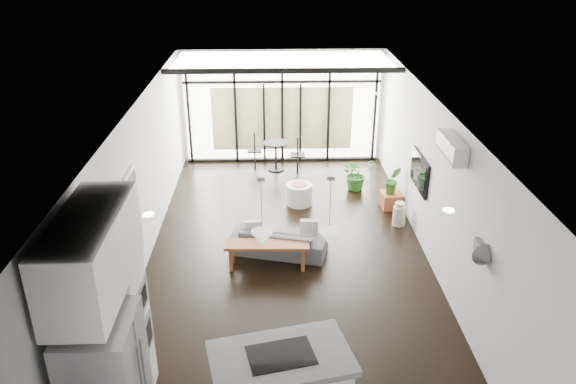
{
  "coord_description": "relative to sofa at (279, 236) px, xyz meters",
  "views": [
    {
      "loc": [
        -0.27,
        -8.48,
        5.33
      ],
      "look_at": [
        0.0,
        0.3,
        1.25
      ],
      "focal_mm": 35.0,
      "sensor_mm": 36.0,
      "label": 1
    }
  ],
  "objects": [
    {
      "name": "floor",
      "position": [
        0.16,
        -0.39,
        -0.34
      ],
      "size": [
        5.0,
        10.0,
        0.0
      ],
      "primitive_type": "cube",
      "color": "black",
      "rests_on": "ground"
    },
    {
      "name": "ceiling",
      "position": [
        0.16,
        -0.39,
        2.46
      ],
      "size": [
        5.0,
        10.0,
        0.0
      ],
      "primitive_type": "cube",
      "color": "white",
      "rests_on": "ground"
    },
    {
      "name": "wall_left",
      "position": [
        -2.34,
        -0.39,
        1.06
      ],
      "size": [
        0.02,
        10.0,
        2.8
      ],
      "primitive_type": "cube",
      "color": "silver",
      "rests_on": "ground"
    },
    {
      "name": "wall_right",
      "position": [
        2.66,
        -0.39,
        1.06
      ],
      "size": [
        0.02,
        10.0,
        2.8
      ],
      "primitive_type": "cube",
      "color": "silver",
      "rests_on": "ground"
    },
    {
      "name": "wall_back",
      "position": [
        0.16,
        4.61,
        1.06
      ],
      "size": [
        5.0,
        0.02,
        2.8
      ],
      "primitive_type": "cube",
      "color": "silver",
      "rests_on": "ground"
    },
    {
      "name": "glazing",
      "position": [
        0.16,
        4.49,
        1.06
      ],
      "size": [
        5.0,
        0.2,
        2.8
      ],
      "primitive_type": "cube",
      "color": "black",
      "rests_on": "ground"
    },
    {
      "name": "skylight",
      "position": [
        0.16,
        3.61,
        2.43
      ],
      "size": [
        4.7,
        1.9,
        0.06
      ],
      "primitive_type": "cube",
      "color": "white",
      "rests_on": "ceiling"
    },
    {
      "name": "neighbour_building",
      "position": [
        0.16,
        4.56,
        0.76
      ],
      "size": [
        3.5,
        0.02,
        1.6
      ],
      "primitive_type": "cube",
      "color": "beige",
      "rests_on": "ground"
    },
    {
      "name": "cooktop",
      "position": [
        -0.03,
        -3.79,
        0.56
      ],
      "size": [
        0.85,
        0.66,
        0.01
      ],
      "primitive_type": "cube",
      "rotation": [
        0.0,
        0.0,
        0.23
      ],
      "color": "black",
      "rests_on": "island"
    },
    {
      "name": "appliance_column",
      "position": [
        -2.0,
        -3.44,
        1.0
      ],
      "size": [
        0.69,
        0.72,
        2.67
      ],
      "primitive_type": "cube",
      "color": "white",
      "rests_on": "floor"
    },
    {
      "name": "upper_cabinets",
      "position": [
        -1.96,
        -3.89,
        2.01
      ],
      "size": [
        0.62,
        1.75,
        0.86
      ],
      "primitive_type": "cube",
      "color": "white",
      "rests_on": "wall_left"
    },
    {
      "name": "pendant_left",
      "position": [
        -0.24,
        -3.04,
        1.68
      ],
      "size": [
        0.26,
        0.26,
        0.18
      ],
      "primitive_type": "cone",
      "color": "white",
      "rests_on": "ceiling"
    },
    {
      "name": "pendant_right",
      "position": [
        0.56,
        -3.04,
        1.68
      ],
      "size": [
        0.26,
        0.26,
        0.18
      ],
      "primitive_type": "cone",
      "color": "white",
      "rests_on": "ceiling"
    },
    {
      "name": "sofa",
      "position": [
        0.0,
        0.0,
        0.0
      ],
      "size": [
        1.8,
        0.92,
        0.67
      ],
      "primitive_type": "imported",
      "rotation": [
        0.0,
        0.0,
        2.89
      ],
      "color": "#4B4B4D",
      "rests_on": "floor"
    },
    {
      "name": "console_bench",
      "position": [
        -0.21,
        -0.49,
        -0.1
      ],
      "size": [
        1.47,
        0.41,
        0.47
      ],
      "primitive_type": "cube",
      "rotation": [
        0.0,
        0.0,
        -0.03
      ],
      "color": "brown",
      "rests_on": "floor"
    },
    {
      "name": "pouf",
      "position": [
        0.47,
        2.0,
        -0.11
      ],
      "size": [
        0.71,
        0.71,
        0.45
      ],
      "primitive_type": "cylinder",
      "rotation": [
        0.0,
        0.0,
        0.33
      ],
      "color": "beige",
      "rests_on": "floor"
    },
    {
      "name": "crate",
      "position": [
        2.41,
        1.78,
        -0.17
      ],
      "size": [
        0.47,
        0.47,
        0.33
      ],
      "primitive_type": "cube",
      "rotation": [
        0.0,
        0.0,
        0.1
      ],
      "color": "brown",
      "rests_on": "floor"
    },
    {
      "name": "plant_tall",
      "position": [
        1.8,
        2.72,
        -0.04
      ],
      "size": [
        0.86,
        0.91,
        0.59
      ],
      "primitive_type": "imported",
      "rotation": [
        0.0,
        0.0,
        0.27
      ],
      "color": "#266021",
      "rests_on": "floor"
    },
    {
      "name": "plant_crate",
      "position": [
        2.41,
        1.78,
        0.12
      ],
      "size": [
        0.38,
        0.63,
        0.27
      ],
      "primitive_type": "imported",
      "rotation": [
        0.0,
        0.0,
        0.07
      ],
      "color": "#266021",
      "rests_on": "crate"
    },
    {
      "name": "milk_can",
      "position": [
        2.41,
        0.98,
        -0.09
      ],
      "size": [
        0.26,
        0.26,
        0.49
      ],
      "primitive_type": "cylinder",
      "rotation": [
        0.0,
        0.0,
        0.04
      ],
      "color": "beige",
      "rests_on": "floor"
    },
    {
      "name": "bistro_set",
      "position": [
        -0.01,
        3.93,
        0.05
      ],
      "size": [
        1.76,
        1.15,
        0.78
      ],
      "primitive_type": "cube",
      "rotation": [
        0.0,
        0.0,
        -0.33
      ],
      "color": "black",
      "rests_on": "floor"
    },
    {
      "name": "tv",
      "position": [
        2.62,
        0.61,
        0.96
      ],
      "size": [
        0.05,
        1.1,
        0.65
      ],
      "primitive_type": "cube",
      "color": "black",
      "rests_on": "wall_right"
    },
    {
      "name": "ac_unit",
      "position": [
        2.54,
        -1.19,
        2.11
      ],
      "size": [
        0.22,
        0.9,
        0.3
      ],
      "primitive_type": "cube",
      "color": "silver",
      "rests_on": "wall_right"
    },
    {
      "name": "framed_art",
      "position": [
        -2.31,
        -0.89,
        1.21
      ],
      "size": [
        0.04,
        0.7,
        0.9
      ],
      "primitive_type": "cube",
      "color": "black",
      "rests_on": "wall_left"
    }
  ]
}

